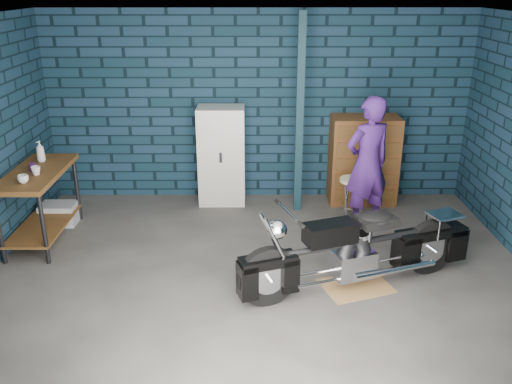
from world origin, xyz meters
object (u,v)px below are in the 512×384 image
workbench (41,206)px  motorcycle (359,245)px  person (367,164)px  storage_bin (59,214)px  locker (222,156)px  tool_chest (363,160)px  shop_stool (352,201)px

workbench → motorcycle: (3.70, -1.15, 0.04)m
workbench → person: (4.06, 0.38, 0.41)m
motorcycle → storage_bin: (-3.68, 1.62, -0.35)m
person → locker: 2.09m
storage_bin → workbench: bearing=-92.4°
storage_bin → tool_chest: (4.17, 0.76, 0.49)m
person → workbench: bearing=-17.8°
workbench → shop_stool: (3.91, 0.47, -0.14)m
motorcycle → locker: locker is taller
locker → shop_stool: 1.95m
workbench → shop_stool: 3.94m
motorcycle → tool_chest: (0.49, 2.38, 0.14)m
motorcycle → shop_stool: bearing=63.4°
workbench → shop_stool: bearing=6.9°
person → shop_stool: size_ratio=2.75×
workbench → person: size_ratio=0.81×
workbench → tool_chest: (4.19, 1.24, 0.18)m
person → motorcycle: bearing=53.6°
storage_bin → tool_chest: size_ratio=0.36×
tool_chest → shop_stool: size_ratio=2.00×
storage_bin → locker: 2.34m
person → storage_bin: 4.10m
motorcycle → shop_stool: motorcycle is taller
workbench → person: bearing=5.3°
tool_chest → shop_stool: tool_chest is taller
workbench → motorcycle: bearing=-17.2°
workbench → storage_bin: workbench is taller
workbench → storage_bin: (0.02, 0.47, -0.31)m
workbench → storage_bin: 0.57m
person → shop_stool: 0.58m
person → shop_stool: bearing=-56.0°
person → tool_chest: size_ratio=1.37×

